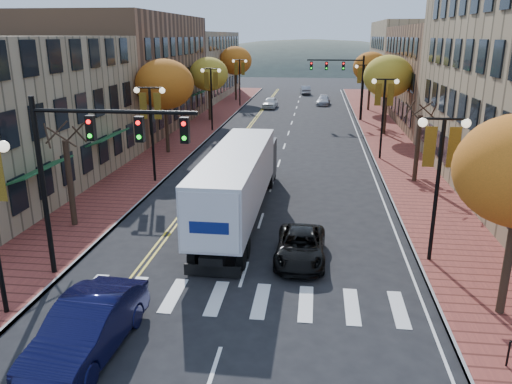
% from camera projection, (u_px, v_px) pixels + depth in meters
% --- Properties ---
extents(ground, '(200.00, 200.00, 0.00)m').
position_uv_depth(ground, '(226.00, 331.00, 15.98)').
color(ground, black).
rests_on(ground, ground).
extents(sidewalk_left, '(4.00, 85.00, 0.15)m').
position_uv_depth(sidewalk_left, '(194.00, 133.00, 47.76)').
color(sidewalk_left, brown).
rests_on(sidewalk_left, ground).
extents(sidewalk_right, '(4.00, 85.00, 0.15)m').
position_uv_depth(sidewalk_right, '(386.00, 138.00, 45.69)').
color(sidewalk_right, brown).
rests_on(sidewalk_right, ground).
extents(building_left_mid, '(12.00, 24.00, 11.00)m').
position_uv_depth(building_left_mid, '(123.00, 72.00, 50.37)').
color(building_left_mid, brown).
rests_on(building_left_mid, ground).
extents(building_left_far, '(12.00, 26.00, 9.50)m').
position_uv_depth(building_left_far, '(186.00, 65.00, 74.26)').
color(building_left_far, '#9E8966').
rests_on(building_left_far, ground).
extents(building_right_mid, '(15.00, 24.00, 10.00)m').
position_uv_depth(building_right_mid, '(471.00, 76.00, 52.11)').
color(building_right_mid, brown).
rests_on(building_right_mid, ground).
extents(building_right_far, '(15.00, 20.00, 11.00)m').
position_uv_depth(building_right_far, '(428.00, 61.00, 72.79)').
color(building_right_far, '#9E8966').
rests_on(building_right_far, ground).
extents(tree_left_a, '(0.28, 0.28, 4.20)m').
position_uv_depth(tree_left_a, '(70.00, 183.00, 23.91)').
color(tree_left_a, '#382619').
rests_on(tree_left_a, sidewalk_left).
extents(tree_left_b, '(4.48, 4.48, 7.21)m').
position_uv_depth(tree_left_b, '(165.00, 84.00, 38.10)').
color(tree_left_b, '#382619').
rests_on(tree_left_b, sidewalk_left).
extents(tree_left_c, '(4.16, 4.16, 6.69)m').
position_uv_depth(tree_left_c, '(209.00, 74.00, 53.37)').
color(tree_left_c, '#382619').
rests_on(tree_left_c, sidewalk_left).
extents(tree_left_d, '(4.61, 4.61, 7.42)m').
position_uv_depth(tree_left_d, '(236.00, 61.00, 70.24)').
color(tree_left_d, '#382619').
rests_on(tree_left_d, sidewalk_left).
extents(tree_right_b, '(0.28, 0.28, 4.20)m').
position_uv_depth(tree_right_b, '(417.00, 148.00, 31.31)').
color(tree_right_b, '#382619').
rests_on(tree_right_b, sidewalk_right).
extents(tree_right_c, '(4.48, 4.48, 7.21)m').
position_uv_depth(tree_right_c, '(388.00, 76.00, 45.50)').
color(tree_right_c, '#382619').
rests_on(tree_right_c, sidewalk_right).
extents(tree_right_d, '(4.35, 4.35, 7.00)m').
position_uv_depth(tree_right_d, '(371.00, 67.00, 60.69)').
color(tree_right_d, '#382619').
rests_on(tree_right_d, sidewalk_right).
extents(lamp_left_b, '(1.96, 0.36, 6.05)m').
position_uv_depth(lamp_left_b, '(151.00, 116.00, 30.70)').
color(lamp_left_b, black).
rests_on(lamp_left_b, ground).
extents(lamp_left_c, '(1.96, 0.36, 6.05)m').
position_uv_depth(lamp_left_c, '(211.00, 87.00, 47.74)').
color(lamp_left_c, black).
rests_on(lamp_left_c, ground).
extents(lamp_left_d, '(1.96, 0.36, 6.05)m').
position_uv_depth(lamp_left_d, '(240.00, 73.00, 64.78)').
color(lamp_left_d, black).
rests_on(lamp_left_d, ground).
extents(lamp_right_a, '(1.96, 0.36, 6.05)m').
position_uv_depth(lamp_right_a, '(440.00, 162.00, 19.50)').
color(lamp_right_a, black).
rests_on(lamp_right_a, ground).
extents(lamp_right_b, '(1.96, 0.36, 6.05)m').
position_uv_depth(lamp_right_b, '(384.00, 103.00, 36.55)').
color(lamp_right_b, black).
rests_on(lamp_right_b, ground).
extents(lamp_right_c, '(1.96, 0.36, 6.05)m').
position_uv_depth(lamp_right_c, '(363.00, 81.00, 53.59)').
color(lamp_right_c, black).
rests_on(lamp_right_c, ground).
extents(traffic_mast_near, '(6.10, 0.35, 7.00)m').
position_uv_depth(traffic_mast_near, '(89.00, 155.00, 17.97)').
color(traffic_mast_near, black).
rests_on(traffic_mast_near, ground).
extents(traffic_mast_far, '(6.10, 0.34, 7.00)m').
position_uv_depth(traffic_mast_far, '(345.00, 75.00, 53.63)').
color(traffic_mast_far, black).
rests_on(traffic_mast_far, ground).
extents(semi_truck, '(2.53, 15.02, 3.75)m').
position_uv_depth(semi_truck, '(240.00, 176.00, 25.38)').
color(semi_truck, black).
rests_on(semi_truck, ground).
extents(navy_sedan, '(2.08, 5.25, 1.70)m').
position_uv_depth(navy_sedan, '(87.00, 328.00, 14.61)').
color(navy_sedan, black).
rests_on(navy_sedan, ground).
extents(black_suv, '(2.05, 4.42, 1.23)m').
position_uv_depth(black_suv, '(301.00, 247.00, 20.82)').
color(black_suv, black).
rests_on(black_suv, ground).
extents(car_far_white, '(1.94, 4.20, 1.39)m').
position_uv_depth(car_far_white, '(270.00, 103.00, 64.56)').
color(car_far_white, silver).
rests_on(car_far_white, ground).
extents(car_far_silver, '(2.11, 4.24, 1.18)m').
position_uv_depth(car_far_silver, '(323.00, 100.00, 67.54)').
color(car_far_silver, '#B4B4BC').
rests_on(car_far_silver, ground).
extents(car_far_oncoming, '(1.86, 4.18, 1.33)m').
position_uv_depth(car_far_oncoming, '(305.00, 90.00, 79.65)').
color(car_far_oncoming, '#94939A').
rests_on(car_far_oncoming, ground).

